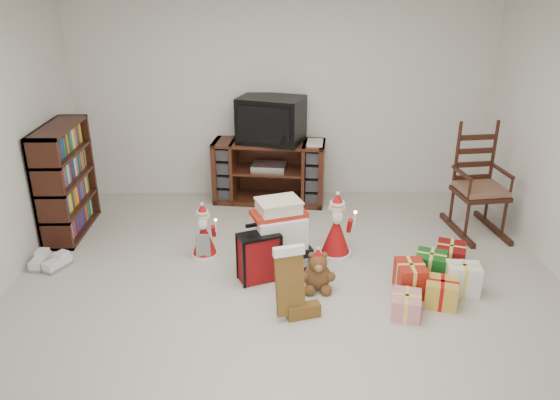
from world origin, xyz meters
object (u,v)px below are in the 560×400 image
object	(u,v)px
gift_cluster	(434,278)
santa_figurine	(336,232)
tv_stand	(269,172)
gift_pile	(279,240)
rocking_chair	(478,193)
crt_television	(271,120)
teddy_bear	(317,273)
bookshelf	(66,182)
red_suitcase	(259,257)
mrs_claus_figurine	(204,236)
sneaker_pair	(49,263)

from	to	relation	value
gift_cluster	santa_figurine	bearing A→B (deg)	139.44
tv_stand	gift_pile	xyz separation A→B (m)	(0.10, -1.66, -0.08)
rocking_chair	gift_pile	distance (m)	2.31
crt_television	teddy_bear	bearing A→B (deg)	-59.61
crt_television	bookshelf	bearing A→B (deg)	-140.36
rocking_chair	santa_figurine	world-z (taller)	rocking_chair
bookshelf	rocking_chair	bearing A→B (deg)	-0.18
crt_television	gift_pile	bearing A→B (deg)	-68.52
red_suitcase	teddy_bear	xyz separation A→B (m)	(0.52, -0.17, -0.07)
mrs_claus_figurine	gift_pile	bearing A→B (deg)	-19.03
gift_pile	sneaker_pair	distance (m)	2.21
tv_stand	santa_figurine	bearing A→B (deg)	-57.43
tv_stand	red_suitcase	xyz separation A→B (m)	(-0.08, -1.88, -0.15)
rocking_chair	gift_cluster	distance (m)	1.52
tv_stand	mrs_claus_figurine	size ratio (longest dim) A/B	2.46
rocking_chair	gift_cluster	xyz separation A→B (m)	(-0.79, -1.26, -0.29)
tv_stand	red_suitcase	world-z (taller)	tv_stand
bookshelf	rocking_chair	size ratio (longest dim) A/B	0.96
gift_pile	mrs_claus_figurine	xyz separation A→B (m)	(-0.73, 0.25, -0.09)
santa_figurine	sneaker_pair	xyz separation A→B (m)	(-2.77, -0.20, -0.21)
gift_pile	mrs_claus_figurine	size ratio (longest dim) A/B	1.23
rocking_chair	gift_cluster	world-z (taller)	rocking_chair
mrs_claus_figurine	gift_cluster	distance (m)	2.20
crt_television	tv_stand	bearing A→B (deg)	-174.71
rocking_chair	gift_pile	size ratio (longest dim) A/B	1.78
red_suitcase	sneaker_pair	world-z (taller)	red_suitcase
rocking_chair	gift_cluster	bearing A→B (deg)	-129.05
rocking_chair	crt_television	world-z (taller)	crt_television
gift_pile	gift_cluster	distance (m)	1.44
sneaker_pair	gift_cluster	bearing A→B (deg)	5.66
gift_pile	mrs_claus_figurine	distance (m)	0.78
santa_figurine	tv_stand	bearing A→B (deg)	115.06
mrs_claus_figurine	tv_stand	bearing A→B (deg)	65.72
rocking_chair	sneaker_pair	world-z (taller)	rocking_chair
bookshelf	rocking_chair	xyz separation A→B (m)	(4.39, -0.01, -0.15)
tv_stand	teddy_bear	size ratio (longest dim) A/B	3.80
gift_pile	sneaker_pair	xyz separation A→B (m)	(-2.20, 0.05, -0.25)
bookshelf	sneaker_pair	distance (m)	0.96
bookshelf	santa_figurine	world-z (taller)	bookshelf
rocking_chair	red_suitcase	size ratio (longest dim) A/B	2.27
santa_figurine	mrs_claus_figurine	bearing A→B (deg)	179.78
tv_stand	red_suitcase	size ratio (longest dim) A/B	2.55
red_suitcase	crt_television	size ratio (longest dim) A/B	0.64
rocking_chair	teddy_bear	distance (m)	2.19
tv_stand	gift_cluster	xyz separation A→B (m)	(1.46, -2.10, -0.25)
tv_stand	sneaker_pair	xyz separation A→B (m)	(-2.10, -1.62, -0.33)
mrs_claus_figurine	teddy_bear	bearing A→B (deg)	-30.47
red_suitcase	teddy_bear	size ratio (longest dim) A/B	1.49
red_suitcase	teddy_bear	distance (m)	0.55
rocking_chair	gift_pile	world-z (taller)	rocking_chair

